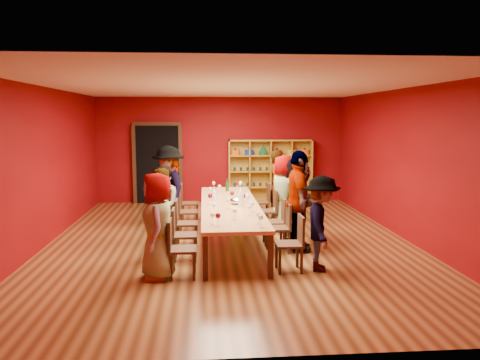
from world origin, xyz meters
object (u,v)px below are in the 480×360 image
at_px(person_left_1, 160,215).
at_px(chair_person_left_2, 182,220).
at_px(person_right_4, 278,185).
at_px(person_right_0, 321,223).
at_px(chair_person_left_3, 185,209).
at_px(chair_person_left_1, 180,232).
at_px(chair_person_right_3, 270,208).
at_px(spittoon_bowl, 237,201).
at_px(chair_person_right_2, 278,219).
at_px(chair_person_right_1, 282,225).
at_px(person_left_2, 163,206).
at_px(chair_person_left_4, 186,201).
at_px(chair_person_right_4, 264,200).
at_px(chair_person_right_0, 294,240).
at_px(chair_person_left_0, 177,245).
at_px(person_right_2, 298,200).
at_px(wine_bottle, 227,186).
at_px(shelving_unit, 270,168).
at_px(person_left_0, 158,226).
at_px(person_right_1, 298,201).
at_px(tasting_table, 230,207).
at_px(person_left_4, 172,185).
at_px(person_right_3, 283,193).
at_px(person_left_3, 169,189).

xyz_separation_m(person_left_1, chair_person_left_2, (0.34, 0.89, -0.29)).
relative_size(chair_person_left_2, person_right_4, 0.54).
bearing_deg(chair_person_left_2, person_right_0, -35.32).
bearing_deg(chair_person_left_3, chair_person_left_1, -90.00).
relative_size(chair_person_right_3, spittoon_bowl, 3.32).
xyz_separation_m(chair_person_right_2, person_right_4, (0.33, 2.12, 0.33)).
bearing_deg(chair_person_right_1, person_left_2, 166.81).
height_order(chair_person_right_3, person_right_4, person_right_4).
bearing_deg(chair_person_left_4, chair_person_right_4, 0.37).
height_order(chair_person_right_0, spittoon_bowl, chair_person_right_0).
bearing_deg(chair_person_left_0, chair_person_right_0, 5.05).
xyz_separation_m(chair_person_left_2, person_right_2, (2.20, 0.00, 0.35)).
distance_m(person_right_2, wine_bottle, 2.24).
bearing_deg(person_left_1, spittoon_bowl, 116.41).
height_order(shelving_unit, person_right_2, shelving_unit).
xyz_separation_m(person_left_0, person_left_1, (-0.05, 0.87, -0.01)).
xyz_separation_m(person_right_1, chair_person_right_3, (-0.28, 1.56, -0.42)).
distance_m(chair_person_left_2, person_right_4, 3.04).
bearing_deg(chair_person_left_1, tasting_table, 51.16).
bearing_deg(person_right_4, chair_person_left_1, 136.07).
xyz_separation_m(tasting_table, person_left_0, (-1.20, -2.00, 0.10)).
relative_size(chair_person_left_0, chair_person_left_3, 1.00).
bearing_deg(spittoon_bowl, person_left_0, -123.78).
bearing_deg(person_left_1, tasting_table, 119.49).
relative_size(person_left_4, spittoon_bowl, 6.51).
bearing_deg(person_right_3, person_left_4, 44.92).
height_order(chair_person_right_0, chair_person_right_1, same).
xyz_separation_m(person_right_0, chair_person_right_3, (-0.43, 2.64, -0.26)).
height_order(chair_person_left_4, wine_bottle, wine_bottle).
relative_size(person_right_0, spittoon_bowl, 5.66).
height_order(chair_person_left_0, person_left_1, person_left_1).
xyz_separation_m(tasting_table, wine_bottle, (0.03, 1.61, 0.16)).
height_order(chair_person_left_2, chair_person_right_4, same).
bearing_deg(wine_bottle, person_right_1, -63.85).
bearing_deg(tasting_table, person_right_4, 56.68).
bearing_deg(person_left_3, chair_person_right_4, 96.43).
distance_m(person_left_1, person_left_3, 1.99).
relative_size(chair_person_left_3, person_left_4, 0.51).
bearing_deg(chair_person_right_4, person_right_4, 0.00).
distance_m(chair_person_left_4, person_right_4, 2.17).
bearing_deg(person_left_0, chair_person_right_2, 125.47).
height_order(chair_person_right_3, spittoon_bowl, chair_person_right_3).
bearing_deg(person_left_1, person_right_3, 115.81).
xyz_separation_m(person_left_3, person_right_0, (2.58, -2.70, -0.16)).
bearing_deg(chair_person_right_0, wine_bottle, 104.29).
bearing_deg(chair_person_left_3, chair_person_right_0, -56.01).
height_order(person_right_2, person_right_4, person_right_2).
relative_size(chair_person_left_2, chair_person_right_2, 1.00).
height_order(chair_person_left_1, chair_person_right_1, same).
height_order(chair_person_right_0, chair_person_right_3, same).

